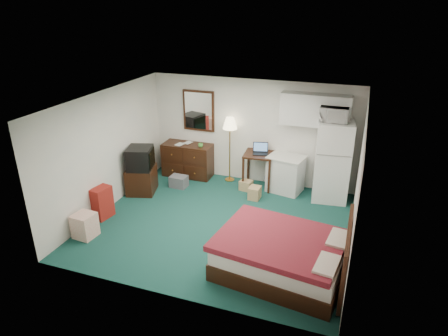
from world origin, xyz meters
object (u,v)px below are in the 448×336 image
at_px(kitchen_counter, 285,174).
at_px(dresser, 188,160).
at_px(desk, 258,170).
at_px(suitcase, 102,203).
at_px(floor_lamp, 230,150).
at_px(fridge, 332,161).
at_px(bed, 282,255).
at_px(tv_stand, 142,180).

bearing_deg(kitchen_counter, dresser, -170.02).
distance_m(desk, suitcase, 3.62).
distance_m(dresser, kitchen_counter, 2.51).
distance_m(floor_lamp, suitcase, 3.24).
xyz_separation_m(dresser, fridge, (3.52, -0.10, 0.48)).
height_order(floor_lamp, suitcase, floor_lamp).
relative_size(floor_lamp, desk, 1.90).
relative_size(desk, kitchen_counter, 1.02).
bearing_deg(kitchen_counter, fridge, 9.88).
bearing_deg(floor_lamp, desk, -9.00).
height_order(floor_lamp, desk, floor_lamp).
relative_size(bed, tv_stand, 2.99).
xyz_separation_m(fridge, suitcase, (-4.29, -2.44, -0.57)).
xyz_separation_m(desk, tv_stand, (-2.48, -1.18, -0.12)).
bearing_deg(floor_lamp, kitchen_counter, -5.66).
distance_m(kitchen_counter, bed, 3.07).
relative_size(dresser, floor_lamp, 0.77).
bearing_deg(fridge, bed, -105.38).
xyz_separation_m(floor_lamp, suitcase, (-1.87, -2.61, -0.47)).
distance_m(dresser, suitcase, 2.66).
xyz_separation_m(floor_lamp, kitchen_counter, (1.41, -0.14, -0.39)).
distance_m(fridge, suitcase, 4.97).
bearing_deg(dresser, kitchen_counter, -2.51).
relative_size(fridge, bed, 0.91).
bearing_deg(floor_lamp, tv_stand, -142.86).
distance_m(desk, fridge, 1.73).
distance_m(floor_lamp, bed, 3.75).
bearing_deg(desk, bed, -72.89).
bearing_deg(kitchen_counter, suitcase, -131.45).
distance_m(floor_lamp, fridge, 2.43).
distance_m(dresser, floor_lamp, 1.16).
height_order(desk, suitcase, desk).
bearing_deg(kitchen_counter, bed, -68.00).
xyz_separation_m(desk, kitchen_counter, (0.65, -0.02, -0.01)).
xyz_separation_m(fridge, tv_stand, (-4.14, -1.13, -0.60)).
height_order(kitchen_counter, bed, kitchen_counter).
height_order(bed, suitcase, suitcase).
bearing_deg(tv_stand, dresser, 47.36).
bearing_deg(bed, suitcase, 179.48).
xyz_separation_m(floor_lamp, bed, (1.97, -3.16, -0.48)).
xyz_separation_m(dresser, bed, (3.06, -3.09, -0.10)).
bearing_deg(tv_stand, desk, 9.81).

